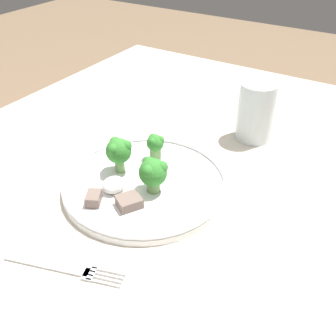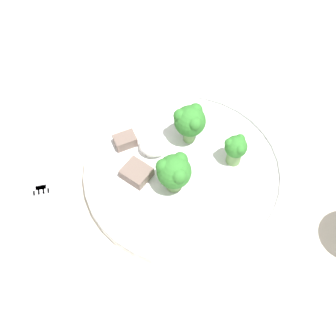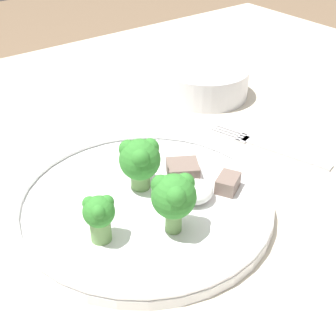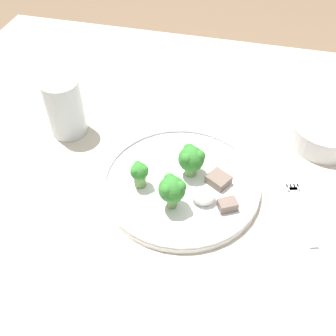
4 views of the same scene
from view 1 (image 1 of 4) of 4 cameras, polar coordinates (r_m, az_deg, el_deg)
table at (r=0.72m, az=-2.22°, el=-11.73°), size 1.39×1.04×0.77m
dinner_plate at (r=0.70m, az=-3.38°, el=-2.26°), size 0.29×0.29×0.02m
fork at (r=0.59m, az=-15.11°, el=-13.78°), size 0.07×0.18×0.00m
drinking_glass at (r=0.84m, az=12.56°, el=7.57°), size 0.08×0.08×0.12m
broccoli_floret_near_rim_left at (r=0.74m, az=-1.87°, el=3.41°), size 0.03×0.03×0.05m
broccoli_floret_center_left at (r=0.65m, az=-2.19°, el=-0.63°), size 0.05×0.05×0.06m
broccoli_floret_back_left at (r=0.70m, az=-7.18°, el=2.50°), size 0.05×0.05×0.07m
meat_slice_front_slice at (r=0.64m, az=-5.66°, el=-4.89°), size 0.05×0.05×0.02m
meat_slice_middle_slice at (r=0.66m, az=-10.74°, el=-4.34°), size 0.04×0.04×0.02m
sauce_dollop at (r=0.68m, az=-7.99°, el=-2.49°), size 0.04×0.04×0.02m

